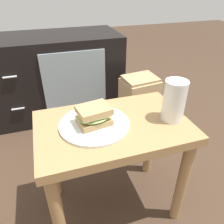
# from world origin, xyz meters

# --- Properties ---
(ground_plane) EXTENTS (8.00, 8.00, 0.00)m
(ground_plane) POSITION_xyz_m (0.00, 0.00, 0.00)
(ground_plane) COLOR #3D2B1E
(side_table) EXTENTS (0.56, 0.36, 0.46)m
(side_table) POSITION_xyz_m (0.00, 0.00, 0.37)
(side_table) COLOR #A37A4C
(side_table) RESTS_ON ground
(tv_cabinet) EXTENTS (0.96, 0.46, 0.58)m
(tv_cabinet) POSITION_xyz_m (-0.15, 0.95, 0.29)
(tv_cabinet) COLOR black
(tv_cabinet) RESTS_ON ground
(plate) EXTENTS (0.25, 0.25, 0.01)m
(plate) POSITION_xyz_m (-0.07, 0.01, 0.47)
(plate) COLOR silver
(plate) RESTS_ON side_table
(sandwich_front) EXTENTS (0.13, 0.11, 0.07)m
(sandwich_front) POSITION_xyz_m (-0.07, 0.01, 0.50)
(sandwich_front) COLOR tan
(sandwich_front) RESTS_ON plate
(beer_glass) EXTENTS (0.08, 0.08, 0.15)m
(beer_glass) POSITION_xyz_m (0.22, -0.04, 0.53)
(beer_glass) COLOR silver
(beer_glass) RESTS_ON side_table
(paper_bag) EXTENTS (0.24, 0.21, 0.39)m
(paper_bag) POSITION_xyz_m (0.36, 0.53, 0.19)
(paper_bag) COLOR tan
(paper_bag) RESTS_ON ground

